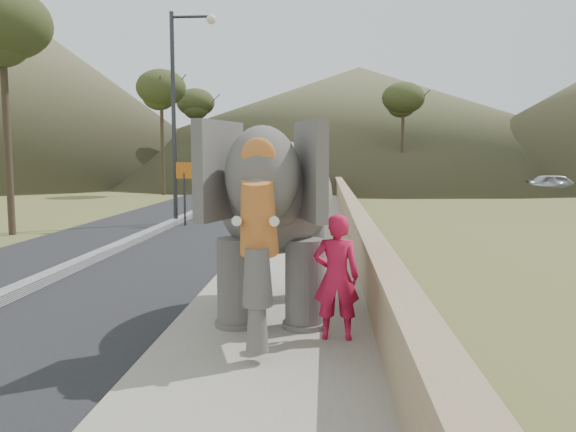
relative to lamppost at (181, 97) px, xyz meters
name	(u,v)px	position (x,y,z in m)	size (l,w,h in m)	color
road	(109,254)	(-0.31, -6.76, -4.86)	(7.00, 120.00, 0.03)	black
median	(109,251)	(-0.31, -6.76, -4.76)	(0.35, 120.00, 0.22)	black
walkway	(295,254)	(4.69, -6.76, -4.80)	(3.00, 120.00, 0.15)	#9E9687
parapet	(358,237)	(6.34, -6.76, -4.32)	(0.30, 120.00, 1.10)	tan
lamppost	(181,97)	(0.00, 0.00, 0.00)	(1.76, 0.36, 8.00)	#303135
signboard	(184,183)	(0.19, -0.54, -3.23)	(0.60, 0.08, 2.40)	#2D2D33
distant_car	(557,185)	(20.93, 17.39, -4.15)	(1.70, 4.23, 1.44)	#ADACB3
hill_far	(358,122)	(9.69, 53.24, 2.13)	(80.00, 80.00, 14.00)	brown
elephant_and_man	(277,222)	(4.71, -12.36, -3.28)	(2.29, 4.04, 2.92)	#67625D
motorcyclist	(248,192)	(1.45, 7.68, -4.10)	(1.08, 1.70, 1.92)	maroon
trees	(317,132)	(4.92, 12.18, -0.83)	(47.62, 41.96, 8.76)	#473828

